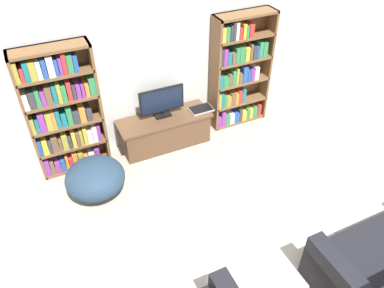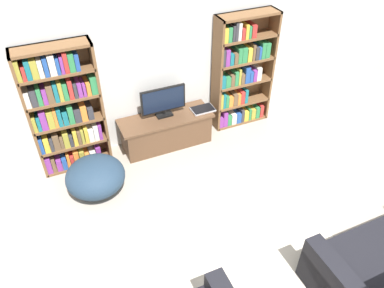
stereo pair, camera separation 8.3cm
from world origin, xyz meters
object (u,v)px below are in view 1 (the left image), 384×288
at_px(tv_stand, 165,131).
at_px(beanbag_ottoman, 95,178).
at_px(bookshelf_left, 63,113).
at_px(laptop, 201,109).
at_px(television, 162,102).
at_px(bookshelf_right, 237,73).

xyz_separation_m(tv_stand, beanbag_ottoman, (-1.19, -0.54, -0.02)).
bearing_deg(bookshelf_left, laptop, -4.88).
bearing_deg(bookshelf_left, beanbag_ottoman, -76.61).
bearing_deg(television, beanbag_ottoman, -153.19).
height_order(bookshelf_left, beanbag_ottoman, bookshelf_left).
distance_m(bookshelf_left, bookshelf_right, 2.63).
bearing_deg(beanbag_ottoman, television, 26.81).
height_order(tv_stand, beanbag_ottoman, tv_stand).
height_order(bookshelf_right, beanbag_ottoman, bookshelf_right).
xyz_separation_m(bookshelf_right, laptop, (-0.70, -0.17, -0.37)).
distance_m(tv_stand, television, 0.49).
xyz_separation_m(bookshelf_left, tv_stand, (1.35, -0.12, -0.64)).
bearing_deg(bookshelf_left, tv_stand, -5.13).
xyz_separation_m(bookshelf_right, tv_stand, (-1.28, -0.12, -0.62)).
distance_m(bookshelf_left, laptop, 1.98).
relative_size(bookshelf_right, beanbag_ottoman, 2.33).
distance_m(bookshelf_right, tv_stand, 1.43).
xyz_separation_m(television, beanbag_ottoman, (-1.19, -0.60, -0.50)).
bearing_deg(television, bookshelf_right, 2.80).
bearing_deg(bookshelf_left, bookshelf_right, 0.07).
bearing_deg(beanbag_ottoman, tv_stand, 24.41).
relative_size(bookshelf_right, television, 2.69).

